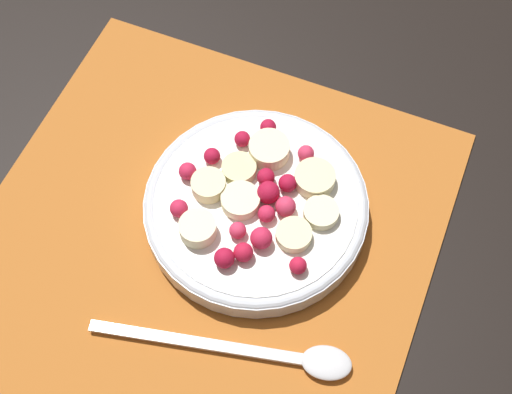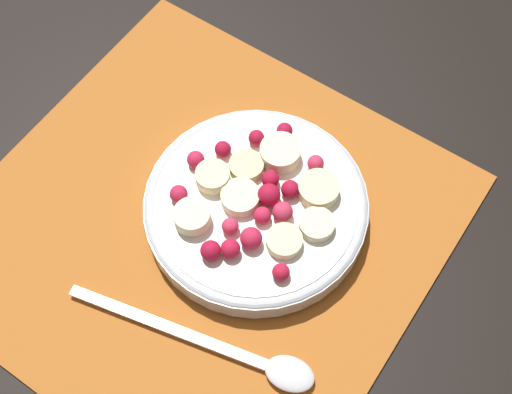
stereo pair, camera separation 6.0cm
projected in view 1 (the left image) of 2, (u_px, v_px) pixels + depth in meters
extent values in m
plane|color=black|center=(206.00, 236.00, 0.62)|extent=(3.00, 3.00, 0.00)
cube|color=#B26023|center=(206.00, 235.00, 0.62)|extent=(0.38, 0.38, 0.01)
cylinder|color=silver|center=(256.00, 208.00, 0.61)|extent=(0.19, 0.19, 0.02)
torus|color=silver|center=(256.00, 204.00, 0.61)|extent=(0.19, 0.19, 0.01)
cylinder|color=white|center=(256.00, 202.00, 0.60)|extent=(0.17, 0.17, 0.00)
cylinder|color=#F4EAB7|center=(197.00, 228.00, 0.58)|extent=(0.04, 0.04, 0.01)
cylinder|color=beige|center=(239.00, 169.00, 0.61)|extent=(0.04, 0.04, 0.01)
cylinder|color=beige|center=(315.00, 178.00, 0.61)|extent=(0.04, 0.04, 0.01)
cylinder|color=#F4EAB7|center=(240.00, 200.00, 0.60)|extent=(0.04, 0.04, 0.01)
cylinder|color=beige|center=(294.00, 235.00, 0.58)|extent=(0.03, 0.03, 0.01)
cylinder|color=beige|center=(209.00, 185.00, 0.60)|extent=(0.04, 0.04, 0.01)
cylinder|color=#F4EAB7|center=(269.00, 150.00, 0.62)|extent=(0.05, 0.05, 0.01)
cylinder|color=#F4EAB7|center=(321.00, 213.00, 0.59)|extent=(0.04, 0.04, 0.01)
sphere|color=#D12347|center=(261.00, 238.00, 0.58)|extent=(0.02, 0.02, 0.02)
sphere|color=#B21433|center=(268.00, 193.00, 0.59)|extent=(0.02, 0.02, 0.02)
sphere|color=#B21433|center=(212.00, 156.00, 0.61)|extent=(0.01, 0.01, 0.01)
sphere|color=red|center=(243.00, 252.00, 0.57)|extent=(0.02, 0.02, 0.02)
sphere|color=#D12347|center=(267.00, 214.00, 0.59)|extent=(0.01, 0.01, 0.01)
sphere|color=#D12347|center=(179.00, 207.00, 0.59)|extent=(0.02, 0.02, 0.02)
sphere|color=red|center=(298.00, 266.00, 0.57)|extent=(0.01, 0.01, 0.01)
sphere|color=#B21433|center=(239.00, 138.00, 0.62)|extent=(0.01, 0.01, 0.01)
sphere|color=#DB3356|center=(306.00, 153.00, 0.62)|extent=(0.01, 0.01, 0.01)
sphere|color=#B21433|center=(268.00, 127.00, 0.63)|extent=(0.01, 0.01, 0.01)
sphere|color=#B21433|center=(288.00, 183.00, 0.60)|extent=(0.02, 0.02, 0.02)
sphere|color=#DB3356|center=(286.00, 206.00, 0.59)|extent=(0.02, 0.02, 0.02)
sphere|color=#B21433|center=(266.00, 177.00, 0.60)|extent=(0.02, 0.02, 0.02)
sphere|color=#DB3356|center=(237.00, 232.00, 0.58)|extent=(0.01, 0.01, 0.01)
sphere|color=#D12347|center=(188.00, 171.00, 0.61)|extent=(0.02, 0.02, 0.02)
sphere|color=#B21433|center=(224.00, 258.00, 0.57)|extent=(0.02, 0.02, 0.02)
cube|color=silver|center=(196.00, 342.00, 0.57)|extent=(0.17, 0.05, 0.00)
ellipsoid|color=silver|center=(327.00, 363.00, 0.56)|extent=(0.05, 0.04, 0.01)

